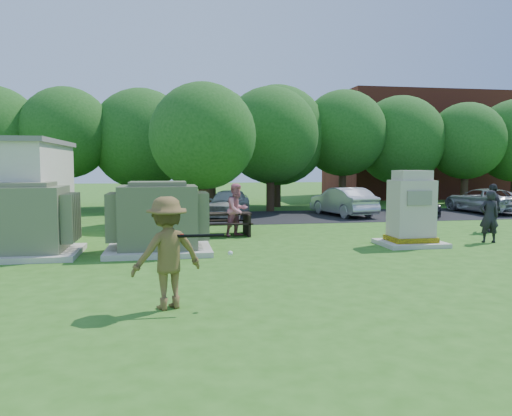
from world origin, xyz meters
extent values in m
plane|color=#2D6619|center=(0.00, 0.00, 0.00)|extent=(120.00, 120.00, 0.00)
cube|color=maroon|center=(18.00, 27.00, 4.00)|extent=(15.00, 8.00, 8.00)
cube|color=#232326|center=(7.00, 13.50, 0.01)|extent=(20.00, 6.00, 0.01)
cube|color=beige|center=(-6.50, 4.50, 0.07)|extent=(3.00, 2.40, 0.15)
cube|color=#666E4E|center=(-6.50, 4.50, 1.05)|extent=(2.20, 1.80, 1.80)
cube|color=#666E4E|center=(-6.50, 4.50, 2.01)|extent=(1.60, 1.30, 0.12)
cube|color=#666E4E|center=(-5.23, 4.50, 1.07)|extent=(0.32, 1.50, 1.35)
cube|color=beige|center=(-2.80, 4.50, 0.07)|extent=(3.00, 2.40, 0.15)
cube|color=#575F42|center=(-2.80, 4.50, 1.05)|extent=(2.20, 1.80, 1.80)
cube|color=#575F42|center=(-2.80, 4.50, 2.01)|extent=(1.60, 1.30, 0.12)
cube|color=#575F42|center=(-4.07, 4.50, 1.07)|extent=(0.32, 1.50, 1.35)
cube|color=#575F42|center=(-1.53, 4.50, 1.07)|extent=(0.32, 1.50, 1.35)
cube|color=beige|center=(5.05, 4.38, 0.07)|extent=(1.95, 1.60, 0.13)
cube|color=yellow|center=(5.05, 4.38, 0.21)|extent=(1.38, 1.11, 0.16)
cube|color=beige|center=(5.05, 4.38, 1.18)|extent=(1.24, 0.98, 1.78)
cube|color=beige|center=(5.05, 4.38, 2.22)|extent=(1.02, 0.80, 0.31)
cube|color=gray|center=(5.05, 3.87, 1.54)|extent=(0.80, 0.04, 0.44)
cube|color=black|center=(-0.53, 7.67, 0.78)|extent=(1.91, 0.74, 0.06)
cube|color=black|center=(-0.53, 8.25, 0.47)|extent=(1.91, 0.27, 0.05)
cube|color=black|center=(-0.53, 7.08, 0.47)|extent=(1.91, 0.27, 0.05)
cube|color=black|center=(-1.35, 7.67, 0.39)|extent=(0.08, 1.43, 0.78)
cube|color=black|center=(0.30, 7.67, 0.39)|extent=(0.08, 1.43, 0.78)
imported|color=brown|center=(-2.54, -1.33, 1.00)|extent=(1.48, 1.18, 2.00)
imported|color=black|center=(7.84, 4.45, 0.86)|extent=(0.71, 0.55, 1.73)
imported|color=#D4707F|center=(-0.09, 7.34, 0.95)|extent=(1.16, 1.11, 1.89)
imported|color=#28272D|center=(9.59, 6.75, 0.92)|extent=(0.63, 1.14, 1.84)
imported|color=silver|center=(0.37, 13.88, 0.69)|extent=(2.87, 4.36, 1.38)
imported|color=#B1B2B6|center=(6.10, 13.54, 0.71)|extent=(2.32, 4.54, 1.43)
imported|color=black|center=(9.81, 13.11, 0.62)|extent=(2.93, 4.59, 1.24)
imported|color=#B4B4B9|center=(14.01, 13.73, 0.65)|extent=(2.50, 4.82, 1.30)
cylinder|color=black|center=(-1.96, -1.48, 1.31)|extent=(0.85, 0.08, 0.06)
cylinder|color=maroon|center=(-2.36, -1.41, 1.31)|extent=(0.22, 0.07, 0.06)
sphere|color=white|center=(-1.42, -1.41, 0.97)|extent=(0.09, 0.09, 0.09)
cylinder|color=#47301E|center=(-8.00, 18.80, 1.40)|extent=(0.44, 0.44, 2.80)
sphere|color=#235B1C|center=(-8.00, 18.80, 4.30)|extent=(5.00, 5.00, 5.00)
cylinder|color=#47301E|center=(-4.00, 19.60, 1.15)|extent=(0.44, 0.44, 2.30)
sphere|color=#235B1C|center=(-4.00, 19.60, 4.04)|extent=(5.80, 5.80, 5.80)
cylinder|color=#47301E|center=(0.00, 18.70, 1.35)|extent=(0.44, 0.44, 2.70)
sphere|color=#235B1C|center=(0.00, 18.70, 4.32)|extent=(5.40, 5.40, 5.40)
cylinder|color=#47301E|center=(4.00, 19.30, 1.25)|extent=(0.44, 0.44, 2.50)
sphere|color=#235B1C|center=(4.00, 19.30, 4.30)|extent=(6.00, 6.00, 6.00)
cylinder|color=#47301E|center=(8.00, 18.90, 1.45)|extent=(0.44, 0.44, 2.90)
sphere|color=#235B1C|center=(8.00, 18.90, 4.46)|extent=(5.20, 5.20, 5.20)
cylinder|color=#47301E|center=(12.00, 19.50, 1.20)|extent=(0.44, 0.44, 2.40)
sphere|color=#235B1C|center=(12.00, 19.50, 4.08)|extent=(5.60, 5.60, 5.60)
cylinder|color=#47301E|center=(16.00, 18.60, 1.30)|extent=(0.44, 0.44, 2.60)
sphere|color=#235B1C|center=(16.00, 18.60, 4.04)|extent=(4.80, 4.80, 4.80)
cylinder|color=#47301E|center=(-1.00, 11.50, 1.20)|extent=(0.44, 0.44, 2.40)
sphere|color=#235B1C|center=(-1.00, 11.50, 3.78)|extent=(4.60, 4.60, 4.60)
cylinder|color=#47301E|center=(3.00, 16.50, 1.30)|extent=(0.44, 0.44, 2.60)
sphere|color=#235B1C|center=(3.00, 16.50, 4.16)|extent=(5.20, 5.20, 5.20)
camera|label=1|loc=(-2.51, -10.21, 2.56)|focal=35.00mm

